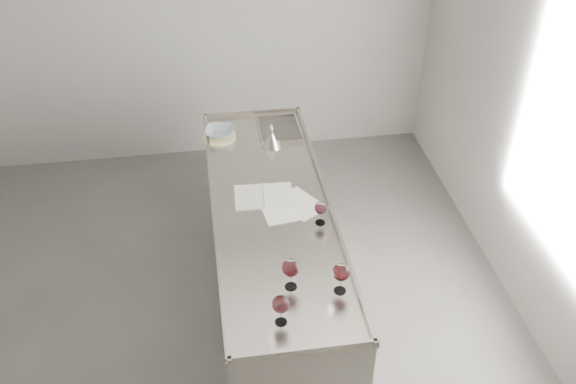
{
  "coord_description": "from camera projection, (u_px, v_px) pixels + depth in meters",
  "views": [
    {
      "loc": [
        0.11,
        -2.92,
        3.47
      ],
      "look_at": [
        0.61,
        0.33,
        1.02
      ],
      "focal_mm": 40.0,
      "sensor_mm": 36.0,
      "label": 1
    }
  ],
  "objects": [
    {
      "name": "wine_glass_left",
      "position": [
        281.0,
        305.0,
        3.25
      ],
      "size": [
        0.09,
        0.09,
        0.18
      ],
      "rotation": [
        0.0,
        0.0,
        -0.01
      ],
      "color": "white",
      "rests_on": "counter"
    },
    {
      "name": "loose_paper_top",
      "position": [
        300.0,
        203.0,
        4.13
      ],
      "size": [
        0.35,
        0.38,
        0.0
      ],
      "primitive_type": "cube",
      "rotation": [
        0.0,
        0.0,
        0.56
      ],
      "color": "silver",
      "rests_on": "counter"
    },
    {
      "name": "wine_glass_right",
      "position": [
        341.0,
        273.0,
        3.43
      ],
      "size": [
        0.1,
        0.1,
        0.19
      ],
      "rotation": [
        0.0,
        0.0,
        -0.25
      ],
      "color": "white",
      "rests_on": "counter"
    },
    {
      "name": "notebook",
      "position": [
        264.0,
        196.0,
        4.19
      ],
      "size": [
        0.39,
        0.28,
        0.02
      ],
      "rotation": [
        0.0,
        0.0,
        -0.04
      ],
      "color": "white",
      "rests_on": "counter"
    },
    {
      "name": "ceramic_bowl",
      "position": [
        219.0,
        132.0,
        4.75
      ],
      "size": [
        0.24,
        0.24,
        0.05
      ],
      "primitive_type": "imported",
      "rotation": [
        0.0,
        0.0,
        -0.17
      ],
      "color": "#93A8AB",
      "rests_on": "trivet"
    },
    {
      "name": "wine_glass_small",
      "position": [
        321.0,
        209.0,
        3.91
      ],
      "size": [
        0.08,
        0.08,
        0.16
      ],
      "rotation": [
        0.0,
        0.0,
        0.14
      ],
      "color": "white",
      "rests_on": "counter"
    },
    {
      "name": "loose_paper_under",
      "position": [
        279.0,
        209.0,
        4.08
      ],
      "size": [
        0.25,
        0.33,
        0.0
      ],
      "primitive_type": "cube",
      "rotation": [
        0.0,
        0.0,
        0.14
      ],
      "color": "white",
      "rests_on": "counter"
    },
    {
      "name": "room_shell",
      "position": [
        188.0,
        182.0,
        3.54
      ],
      "size": [
        4.54,
        5.04,
        2.84
      ],
      "color": "#4F4D4A",
      "rests_on": "ground"
    },
    {
      "name": "trivet",
      "position": [
        220.0,
        136.0,
        4.77
      ],
      "size": [
        0.3,
        0.3,
        0.02
      ],
      "primitive_type": "cylinder",
      "rotation": [
        0.0,
        0.0,
        -0.29
      ],
      "color": "beige",
      "rests_on": "counter"
    },
    {
      "name": "wine_glass_middle",
      "position": [
        291.0,
        268.0,
        3.45
      ],
      "size": [
        0.1,
        0.1,
        0.2
      ],
      "rotation": [
        0.0,
        0.0,
        -0.39
      ],
      "color": "white",
      "rests_on": "counter"
    },
    {
      "name": "wine_funnel",
      "position": [
        272.0,
        140.0,
        4.64
      ],
      "size": [
        0.13,
        0.13,
        0.19
      ],
      "rotation": [
        0.0,
        0.0,
        0.36
      ],
      "color": "#A9A197",
      "rests_on": "counter"
    },
    {
      "name": "counter",
      "position": [
        273.0,
        260.0,
        4.39
      ],
      "size": [
        0.77,
        2.42,
        0.97
      ],
      "color": "gray",
      "rests_on": "ground"
    }
  ]
}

